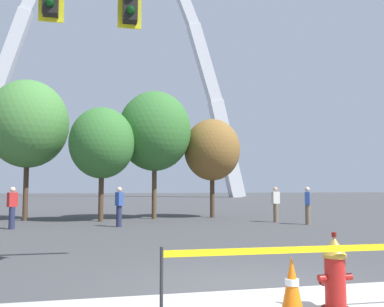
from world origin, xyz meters
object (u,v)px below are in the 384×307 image
at_px(pedestrian_standing_center, 276,204).
at_px(pedestrian_walking_right, 119,206).
at_px(fire_hydrant, 335,274).
at_px(monument_arch, 113,65).
at_px(traffic_cone_by_hydrant, 292,287).
at_px(pedestrian_near_trees, 12,207).
at_px(pedestrian_walking_left, 308,205).

relative_size(pedestrian_standing_center, pedestrian_walking_right, 1.00).
distance_m(fire_hydrant, monument_arch, 64.68).
bearing_deg(pedestrian_standing_center, fire_hydrant, -111.09).
distance_m(traffic_cone_by_hydrant, pedestrian_walking_right, 12.54).
distance_m(monument_arch, pedestrian_standing_center, 52.57).
bearing_deg(monument_arch, fire_hydrant, -89.47).
height_order(fire_hydrant, pedestrian_near_trees, pedestrian_near_trees).
height_order(pedestrian_walking_left, pedestrian_near_trees, same).
height_order(monument_arch, pedestrian_standing_center, monument_arch).
bearing_deg(pedestrian_near_trees, pedestrian_standing_center, 4.23).
bearing_deg(monument_arch, pedestrian_walking_left, -82.64).
bearing_deg(monument_arch, pedestrian_standing_center, -83.36).
xyz_separation_m(traffic_cone_by_hydrant, pedestrian_walking_left, (6.50, 11.73, 0.46)).
distance_m(fire_hydrant, traffic_cone_by_hydrant, 0.66).
bearing_deg(traffic_cone_by_hydrant, pedestrian_near_trees, 113.47).
height_order(pedestrian_standing_center, pedestrian_walking_right, same).
distance_m(fire_hydrant, pedestrian_standing_center, 14.06).
bearing_deg(pedestrian_standing_center, traffic_cone_by_hydrant, -113.33).
height_order(pedestrian_standing_center, pedestrian_near_trees, same).
bearing_deg(pedestrian_near_trees, monument_arch, 83.66).
bearing_deg(pedestrian_walking_left, monument_arch, 97.36).
bearing_deg(traffic_cone_by_hydrant, pedestrian_standing_center, 66.67).
xyz_separation_m(pedestrian_walking_left, pedestrian_standing_center, (-0.80, 1.48, 0.00)).
relative_size(pedestrian_walking_left, pedestrian_near_trees, 1.00).
height_order(fire_hydrant, monument_arch, monument_arch).
xyz_separation_m(monument_arch, pedestrian_standing_center, (5.62, -48.28, -20.01)).
height_order(pedestrian_walking_left, pedestrian_standing_center, same).
height_order(fire_hydrant, pedestrian_walking_right, pedestrian_walking_right).
bearing_deg(fire_hydrant, pedestrian_near_trees, 116.10).
height_order(pedestrian_walking_right, pedestrian_near_trees, same).
distance_m(traffic_cone_by_hydrant, pedestrian_walking_left, 13.42).
relative_size(monument_arch, pedestrian_walking_right, 30.11).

